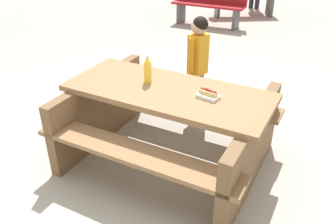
% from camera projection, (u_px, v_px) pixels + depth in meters
% --- Properties ---
extents(ground_plane, '(30.00, 30.00, 0.00)m').
position_uv_depth(ground_plane, '(168.00, 159.00, 3.45)').
color(ground_plane, '#ADA599').
rests_on(ground_plane, ground).
extents(picnic_table, '(2.06, 1.76, 0.75)m').
position_uv_depth(picnic_table, '(168.00, 120.00, 3.24)').
color(picnic_table, olive).
rests_on(picnic_table, ground).
extents(soda_bottle, '(0.07, 0.07, 0.25)m').
position_uv_depth(soda_bottle, '(148.00, 70.00, 3.16)').
color(soda_bottle, yellow).
rests_on(soda_bottle, picnic_table).
extents(hotdog_tray, '(0.21, 0.17, 0.08)m').
position_uv_depth(hotdog_tray, '(208.00, 95.00, 2.93)').
color(hotdog_tray, white).
rests_on(hotdog_tray, picnic_table).
extents(child_in_coat, '(0.23, 0.26, 1.16)m').
position_uv_depth(child_in_coat, '(198.00, 55.00, 3.85)').
color(child_in_coat, brown).
rests_on(child_in_coat, ground).
extents(park_bench_near, '(1.55, 0.65, 0.85)m').
position_uv_depth(park_bench_near, '(209.00, 3.00, 7.31)').
color(park_bench_near, maroon).
rests_on(park_bench_near, ground).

